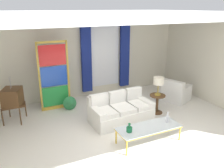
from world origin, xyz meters
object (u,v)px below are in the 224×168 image
(bottle_blue_decanter, at_px, (167,118))
(table_lamp_brass, at_px, (159,82))
(bottle_crystal_tall, at_px, (129,129))
(armchair_white, at_px, (175,93))
(couch_white_long, at_px, (120,110))
(coffee_table, at_px, (149,128))
(round_side_table, at_px, (157,102))
(stained_glass_divider, at_px, (54,78))
(peacock_figurine, at_px, (71,104))
(vintage_tv, at_px, (12,98))

(bottle_blue_decanter, xyz_separation_m, table_lamp_brass, (0.62, 1.28, 0.50))
(bottle_crystal_tall, xyz_separation_m, armchair_white, (2.89, 1.86, -0.20))
(couch_white_long, relative_size, coffee_table, 1.15)
(coffee_table, bearing_deg, round_side_table, 47.83)
(coffee_table, bearing_deg, table_lamp_brass, 47.83)
(bottle_blue_decanter, relative_size, stained_glass_divider, 0.13)
(bottle_blue_decanter, relative_size, armchair_white, 0.27)
(round_side_table, bearing_deg, bottle_blue_decanter, -115.88)
(couch_white_long, xyz_separation_m, round_side_table, (1.27, -0.04, 0.05))
(bottle_blue_decanter, distance_m, round_side_table, 1.44)
(coffee_table, bearing_deg, armchair_white, 38.30)
(armchair_white, height_order, stained_glass_divider, stained_glass_divider)
(coffee_table, relative_size, peacock_figurine, 2.62)
(coffee_table, xyz_separation_m, round_side_table, (1.17, 1.29, -0.02))
(bottle_crystal_tall, distance_m, stained_glass_divider, 3.19)
(couch_white_long, distance_m, bottle_crystal_tall, 1.42)
(couch_white_long, height_order, stained_glass_divider, stained_glass_divider)
(armchair_white, bearing_deg, stained_glass_divider, 164.55)
(table_lamp_brass, bearing_deg, armchair_white, 25.49)
(coffee_table, xyz_separation_m, armchair_white, (2.35, 1.85, -0.09))
(peacock_figurine, distance_m, round_side_table, 2.73)
(round_side_table, bearing_deg, couch_white_long, 177.98)
(stained_glass_divider, height_order, round_side_table, stained_glass_divider)
(peacock_figurine, xyz_separation_m, table_lamp_brass, (2.39, -1.32, 0.81))
(armchair_white, height_order, peacock_figurine, armchair_white)
(bottle_crystal_tall, relative_size, vintage_tv, 0.17)
(armchair_white, distance_m, stained_glass_divider, 4.17)
(vintage_tv, bearing_deg, peacock_figurine, 1.08)
(table_lamp_brass, bearing_deg, bottle_blue_decanter, -115.88)
(bottle_crystal_tall, bearing_deg, vintage_tv, 132.21)
(bottle_blue_decanter, height_order, peacock_figurine, bottle_blue_decanter)
(bottle_blue_decanter, distance_m, table_lamp_brass, 1.51)
(bottle_crystal_tall, distance_m, peacock_figurine, 2.72)
(bottle_blue_decanter, distance_m, stained_glass_divider, 3.68)
(bottle_blue_decanter, relative_size, peacock_figurine, 0.48)
(coffee_table, bearing_deg, stained_glass_divider, 118.62)
(peacock_figurine, relative_size, table_lamp_brass, 1.05)
(coffee_table, relative_size, round_side_table, 2.64)
(bottle_crystal_tall, xyz_separation_m, round_side_table, (1.71, 1.30, -0.13))
(round_side_table, bearing_deg, stained_glass_divider, 149.24)
(couch_white_long, xyz_separation_m, armchair_white, (2.45, 0.52, -0.02))
(couch_white_long, relative_size, round_side_table, 3.03)
(bottle_crystal_tall, bearing_deg, stained_glass_divider, 109.84)
(stained_glass_divider, relative_size, peacock_figurine, 3.67)
(bottle_blue_decanter, xyz_separation_m, round_side_table, (0.62, 1.28, -0.17))
(armchair_white, bearing_deg, table_lamp_brass, -154.51)
(vintage_tv, height_order, armchair_white, vintage_tv)
(coffee_table, bearing_deg, bottle_crystal_tall, -179.40)
(couch_white_long, bearing_deg, table_lamp_brass, -2.02)
(couch_white_long, distance_m, peacock_figurine, 1.69)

